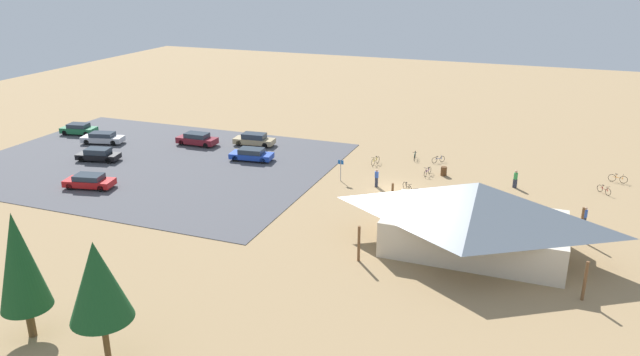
% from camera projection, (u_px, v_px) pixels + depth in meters
% --- Properties ---
extents(ground, '(160.00, 160.00, 0.00)m').
position_uv_depth(ground, '(394.00, 189.00, 56.39)').
color(ground, '#9E7F56').
rests_on(ground, ground).
extents(parking_lot_asphalt, '(37.07, 28.33, 0.05)m').
position_uv_depth(parking_lot_asphalt, '(152.00, 162.00, 63.91)').
color(parking_lot_asphalt, '#4C4C51').
rests_on(parking_lot_asphalt, ground).
extents(bike_pavilion, '(15.09, 9.67, 5.30)m').
position_uv_depth(bike_pavilion, '(476.00, 213.00, 43.52)').
color(bike_pavilion, beige).
rests_on(bike_pavilion, ground).
extents(trash_bin, '(0.60, 0.60, 0.90)m').
position_uv_depth(trash_bin, '(444.00, 171.00, 59.95)').
color(trash_bin, brown).
rests_on(trash_bin, ground).
extents(lot_sign, '(0.56, 0.08, 2.20)m').
position_uv_depth(lot_sign, '(341.00, 167.00, 58.16)').
color(lot_sign, '#99999E').
rests_on(lot_sign, ground).
extents(pine_midwest, '(2.78, 2.78, 7.59)m').
position_uv_depth(pine_midwest, '(19.00, 262.00, 32.72)').
color(pine_midwest, brown).
rests_on(pine_midwest, ground).
extents(pine_far_east, '(3.23, 3.23, 7.12)m').
position_uv_depth(pine_far_east, '(98.00, 281.00, 30.24)').
color(pine_far_east, brown).
rests_on(pine_far_east, ground).
extents(bicycle_black_front_row, '(1.17, 1.39, 0.83)m').
position_uv_depth(bicycle_black_front_row, '(407.00, 187.00, 55.80)').
color(bicycle_black_front_row, black).
rests_on(bicycle_black_front_row, ground).
extents(bicycle_silver_near_porch, '(0.92, 1.53, 0.86)m').
position_uv_depth(bicycle_silver_near_porch, '(417.00, 195.00, 53.93)').
color(bicycle_silver_near_porch, black).
rests_on(bicycle_silver_near_porch, ground).
extents(bicycle_orange_yard_right, '(1.72, 0.51, 0.84)m').
position_uv_depth(bicycle_orange_yard_right, '(618.00, 179.00, 58.10)').
color(bicycle_orange_yard_right, black).
rests_on(bicycle_orange_yard_right, ground).
extents(bicycle_white_edge_north, '(1.08, 1.37, 0.82)m').
position_uv_depth(bicycle_white_edge_north, '(476.00, 203.00, 52.23)').
color(bicycle_white_edge_north, black).
rests_on(bicycle_white_edge_north, ground).
extents(bicycle_red_lone_west, '(1.12, 1.30, 0.80)m').
position_uv_depth(bicycle_red_lone_west, '(604.00, 190.00, 55.26)').
color(bicycle_red_lone_west, black).
rests_on(bicycle_red_lone_west, ground).
extents(bicycle_purple_yard_front, '(0.51, 1.78, 0.89)m').
position_uv_depth(bicycle_purple_yard_front, '(428.00, 172.00, 60.03)').
color(bicycle_purple_yard_front, black).
rests_on(bicycle_purple_yard_front, ground).
extents(bicycle_teal_near_sign, '(0.48, 1.82, 0.90)m').
position_uv_depth(bicycle_teal_near_sign, '(415.00, 156.00, 64.95)').
color(bicycle_teal_near_sign, black).
rests_on(bicycle_teal_near_sign, ground).
extents(bicycle_blue_edge_south, '(1.19, 1.15, 0.74)m').
position_uv_depth(bicycle_blue_edge_south, '(438.00, 159.00, 63.88)').
color(bicycle_blue_edge_south, black).
rests_on(bicycle_blue_edge_south, ground).
extents(bicycle_yellow_trailside, '(0.54, 1.67, 0.87)m').
position_uv_depth(bicycle_yellow_trailside, '(375.00, 161.00, 63.26)').
color(bicycle_yellow_trailside, black).
rests_on(bicycle_yellow_trailside, ground).
extents(car_silver_inner_stall, '(5.08, 2.88, 1.32)m').
position_uv_depth(car_silver_inner_stall, '(103.00, 138.00, 70.38)').
color(car_silver_inner_stall, '#BCBCC1').
rests_on(car_silver_inner_stall, parking_lot_asphalt).
extents(car_maroon_by_curb, '(4.73, 1.87, 1.43)m').
position_uv_depth(car_maroon_by_curb, '(197.00, 139.00, 69.74)').
color(car_maroon_by_curb, maroon).
rests_on(car_maroon_by_curb, parking_lot_asphalt).
extents(car_green_mid_lot, '(4.48, 2.54, 1.35)m').
position_uv_depth(car_green_mid_lot, '(79.00, 129.00, 74.11)').
color(car_green_mid_lot, '#1E6B3D').
rests_on(car_green_mid_lot, parking_lot_asphalt).
extents(car_tan_far_end, '(4.85, 2.19, 1.42)m').
position_uv_depth(car_tan_far_end, '(254.00, 139.00, 69.63)').
color(car_tan_far_end, tan).
rests_on(car_tan_far_end, parking_lot_asphalt).
extents(car_red_aisle_side, '(4.85, 2.82, 1.30)m').
position_uv_depth(car_red_aisle_side, '(89.00, 181.00, 56.48)').
color(car_red_aisle_side, red).
rests_on(car_red_aisle_side, parking_lot_asphalt).
extents(car_blue_second_row, '(4.73, 2.42, 1.29)m').
position_uv_depth(car_blue_second_row, '(251.00, 154.00, 64.37)').
color(car_blue_second_row, '#1E42B2').
rests_on(car_blue_second_row, parking_lot_asphalt).
extents(car_black_back_corner, '(4.73, 2.68, 1.35)m').
position_uv_depth(car_black_back_corner, '(98.00, 155.00, 64.24)').
color(car_black_back_corner, black).
rests_on(car_black_back_corner, parking_lot_asphalt).
extents(visitor_by_pavilion, '(0.39, 0.36, 1.71)m').
position_uv_depth(visitor_by_pavilion, '(515.00, 179.00, 56.56)').
color(visitor_by_pavilion, '#2D3347').
rests_on(visitor_by_pavilion, ground).
extents(visitor_near_lot, '(0.36, 0.36, 1.74)m').
position_uv_depth(visitor_near_lot, '(377.00, 178.00, 56.78)').
color(visitor_near_lot, '#2D3347').
rests_on(visitor_near_lot, ground).
extents(visitor_at_bikes, '(0.36, 0.36, 1.68)m').
position_uv_depth(visitor_at_bikes, '(585.00, 217.00, 48.14)').
color(visitor_at_bikes, '#2D3347').
rests_on(visitor_at_bikes, ground).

